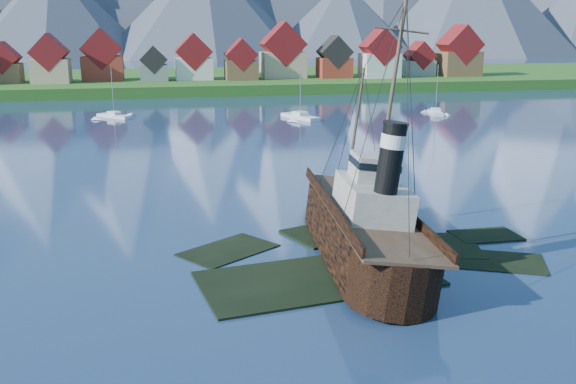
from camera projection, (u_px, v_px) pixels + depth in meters
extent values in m
plane|color=navy|center=(347.00, 267.00, 52.08)|extent=(1400.00, 1400.00, 0.00)
cube|color=black|center=(318.00, 283.00, 49.67)|extent=(19.08, 11.42, 1.00)
cube|color=black|center=(399.00, 250.00, 57.15)|extent=(15.15, 9.76, 1.00)
cube|color=black|center=(340.00, 235.00, 61.07)|extent=(11.45, 9.06, 1.00)
cube|color=black|center=(488.00, 266.00, 53.62)|extent=(10.27, 8.34, 1.00)
cube|color=black|center=(228.00, 255.00, 56.07)|extent=(9.42, 8.68, 1.00)
cube|color=black|center=(485.00, 240.00, 59.89)|extent=(6.00, 4.00, 1.00)
cube|color=#274915|center=(197.00, 85.00, 213.07)|extent=(600.00, 80.00, 3.20)
cube|color=#3F3D38|center=(207.00, 97.00, 177.09)|extent=(600.00, 2.50, 2.00)
cube|color=brown|center=(5.00, 73.00, 184.38)|extent=(9.00, 8.00, 5.50)
cube|color=maroon|center=(4.00, 58.00, 183.27)|extent=(9.16, 8.16, 9.16)
cube|color=tan|center=(51.00, 71.00, 183.96)|extent=(10.50, 9.00, 6.80)
cube|color=maroon|center=(49.00, 52.00, 182.63)|extent=(10.69, 9.18, 10.69)
cube|color=maroon|center=(103.00, 68.00, 192.38)|extent=(12.00, 8.50, 7.20)
cube|color=maroon|center=(101.00, 49.00, 190.93)|extent=(12.22, 8.67, 12.22)
cube|color=slate|center=(154.00, 73.00, 190.93)|extent=(8.00, 7.00, 4.80)
cube|color=black|center=(153.00, 60.00, 189.97)|extent=(8.15, 7.14, 8.15)
cube|color=beige|center=(194.00, 69.00, 195.96)|extent=(11.00, 9.50, 6.40)
cube|color=maroon|center=(193.00, 51.00, 194.66)|extent=(11.20, 9.69, 11.20)
cube|color=brown|center=(241.00, 70.00, 195.04)|extent=(9.50, 8.00, 5.80)
cube|color=maroon|center=(241.00, 55.00, 193.88)|extent=(9.67, 8.16, 9.67)
cube|color=tan|center=(283.00, 65.00, 202.28)|extent=(13.50, 10.00, 8.00)
cube|color=maroon|center=(283.00, 44.00, 200.66)|extent=(13.75, 10.20, 13.75)
cube|color=maroon|center=(334.00, 68.00, 202.85)|extent=(10.00, 8.50, 6.20)
cube|color=black|center=(335.00, 52.00, 201.62)|extent=(10.18, 8.67, 10.18)
cube|color=beige|center=(379.00, 66.00, 202.64)|extent=(11.50, 9.00, 7.50)
cube|color=maroon|center=(380.00, 47.00, 201.17)|extent=(11.71, 9.18, 11.71)
cube|color=slate|center=(419.00, 68.00, 209.73)|extent=(9.00, 7.50, 5.00)
cube|color=maroon|center=(419.00, 55.00, 208.69)|extent=(9.16, 7.65, 9.16)
cube|color=brown|center=(458.00, 64.00, 210.07)|extent=(12.50, 10.00, 7.80)
cube|color=maroon|center=(460.00, 44.00, 208.52)|extent=(12.73, 10.20, 12.73)
cone|color=#2D333D|center=(55.00, 12.00, 385.53)|extent=(120.00, 120.00, 58.00)
cone|color=#2D333D|center=(205.00, 6.00, 397.71)|extent=(136.00, 136.00, 66.00)
cone|color=#2D333D|center=(342.00, 19.00, 421.44)|extent=(110.00, 110.00, 50.00)
cone|color=#2D333D|center=(472.00, 0.00, 433.37)|extent=(150.00, 150.00, 75.00)
cube|color=black|center=(360.00, 235.00, 53.41)|extent=(6.53, 18.82, 3.92)
cone|color=black|center=(322.00, 198.00, 64.97)|extent=(6.53, 6.53, 6.53)
cylinder|color=black|center=(402.00, 277.00, 44.50)|extent=(6.53, 6.53, 3.92)
cube|color=#4C3826|center=(360.00, 212.00, 52.89)|extent=(6.40, 24.83, 0.23)
cube|color=black|center=(324.00, 209.00, 52.16)|extent=(0.19, 24.05, 0.84)
cube|color=black|center=(396.00, 205.00, 53.41)|extent=(0.19, 24.05, 0.84)
cube|color=#ADA89E|center=(366.00, 200.00, 51.21)|extent=(4.85, 7.93, 2.80)
cube|color=#ADA89E|center=(364.00, 167.00, 51.48)|extent=(3.36, 3.73, 2.05)
cylinder|color=black|center=(381.00, 158.00, 47.28)|extent=(1.77, 1.77, 5.23)
cylinder|color=silver|center=(382.00, 140.00, 46.95)|extent=(1.87, 1.87, 1.03)
cylinder|color=#473828|center=(337.00, 129.00, 58.53)|extent=(0.26, 0.26, 11.20)
cylinder|color=#473828|center=(374.00, 80.00, 47.93)|extent=(0.30, 0.30, 12.14)
cube|color=silver|center=(114.00, 117.00, 136.50)|extent=(7.69, 7.65, 1.16)
cube|color=silver|center=(114.00, 113.00, 136.27)|extent=(3.07, 3.07, 0.67)
cylinder|color=gray|center=(112.00, 91.00, 135.09)|extent=(0.13, 0.13, 10.02)
cube|color=silver|center=(436.00, 114.00, 141.87)|extent=(3.90, 8.50, 1.16)
cube|color=silver|center=(436.00, 110.00, 141.64)|extent=(2.30, 2.66, 0.68)
cylinder|color=gray|center=(437.00, 88.00, 140.45)|extent=(0.14, 0.14, 10.09)
cube|color=silver|center=(300.00, 118.00, 135.07)|extent=(6.64, 10.93, 1.29)
cube|color=silver|center=(300.00, 113.00, 134.82)|extent=(3.34, 3.68, 0.75)
cylinder|color=gray|center=(300.00, 88.00, 133.51)|extent=(0.15, 0.15, 11.16)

